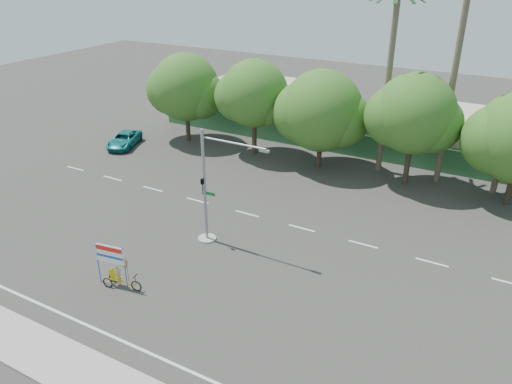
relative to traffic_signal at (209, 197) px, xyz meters
The scene contains 14 objects.
ground 5.40m from the traffic_signal, 61.13° to the right, with size 120.00×120.00×0.00m, color #33302D.
sidewalk_near 12.04m from the traffic_signal, 79.17° to the right, with size 50.00×2.40×0.12m, color gray.
fence 17.76m from the traffic_signal, 82.85° to the left, with size 38.00×0.08×2.00m, color #336B3D.
building_left 23.38m from the traffic_signal, 109.52° to the left, with size 12.00×8.00×4.00m, color beige.
building_right 24.29m from the traffic_signal, 65.15° to the left, with size 14.00×8.00×3.60m, color beige.
tree_far_left 18.45m from the traffic_signal, 130.22° to the left, with size 7.14×6.00×7.96m.
tree_left 14.99m from the traffic_signal, 109.08° to the left, with size 6.66×5.60×8.07m.
tree_center 14.15m from the traffic_signal, 85.33° to the left, with size 7.62×6.40×7.85m.
tree_right 16.38m from the traffic_signal, 59.83° to the left, with size 6.90×5.80×8.36m.
palm_tall 20.04m from the traffic_signal, 56.69° to the left, with size 3.73×3.79×17.45m.
palm_short 17.56m from the traffic_signal, 69.84° to the left, with size 3.73×3.79×14.45m.
traffic_signal is the anchor object (origin of this frame).
trike_billboard 6.68m from the traffic_signal, 105.64° to the right, with size 2.54×0.76×2.52m.
pickup_truck 18.86m from the traffic_signal, 148.06° to the left, with size 2.05×4.44×1.24m, color #107375.
Camera 1 is at (12.73, -17.39, 15.70)m, focal length 35.00 mm.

